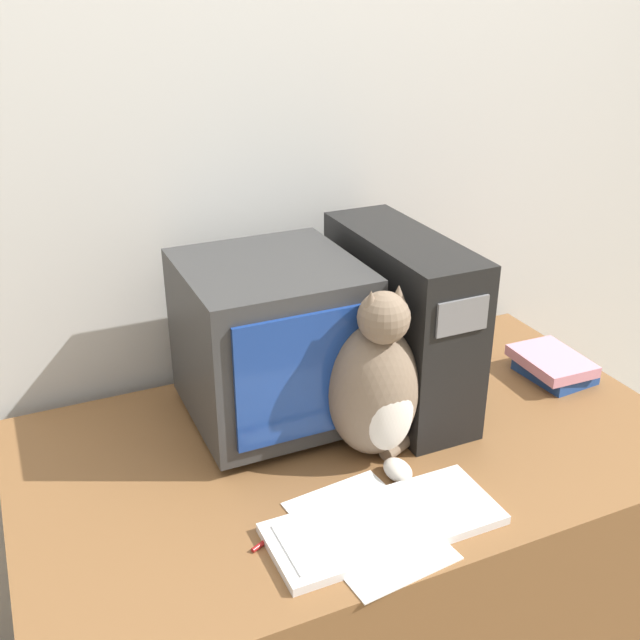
# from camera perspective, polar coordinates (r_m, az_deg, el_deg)

# --- Properties ---
(wall_back) EXTENTS (7.00, 0.05, 2.50)m
(wall_back) POSITION_cam_1_polar(r_m,az_deg,el_deg) (1.87, -3.75, 12.31)
(wall_back) COLOR silver
(wall_back) RESTS_ON ground_plane
(desk) EXTENTS (1.45, 0.83, 0.72)m
(desk) POSITION_cam_1_polar(r_m,az_deg,el_deg) (1.90, 2.52, -18.24)
(desk) COLOR brown
(desk) RESTS_ON ground_plane
(crt_monitor) EXTENTS (0.37, 0.39, 0.38)m
(crt_monitor) POSITION_cam_1_polar(r_m,az_deg,el_deg) (1.66, -3.73, -1.62)
(crt_monitor) COLOR #333333
(crt_monitor) RESTS_ON desk
(computer_tower) EXTENTS (0.17, 0.48, 0.41)m
(computer_tower) POSITION_cam_1_polar(r_m,az_deg,el_deg) (1.75, 6.09, -0.04)
(computer_tower) COLOR black
(computer_tower) RESTS_ON desk
(keyboard) EXTENTS (0.44, 0.18, 0.02)m
(keyboard) POSITION_cam_1_polar(r_m,az_deg,el_deg) (1.45, 4.91, -15.18)
(keyboard) COLOR silver
(keyboard) RESTS_ON desk
(cat) EXTENTS (0.27, 0.25, 0.39)m
(cat) POSITION_cam_1_polar(r_m,az_deg,el_deg) (1.56, 4.24, -5.02)
(cat) COLOR #7A6651
(cat) RESTS_ON desk
(book_stack) EXTENTS (0.16, 0.20, 0.06)m
(book_stack) POSITION_cam_1_polar(r_m,az_deg,el_deg) (1.99, 17.35, -3.34)
(book_stack) COLOR #234793
(book_stack) RESTS_ON desk
(pen) EXTENTS (0.14, 0.07, 0.01)m
(pen) POSITION_cam_1_polar(r_m,az_deg,el_deg) (1.44, -2.95, -15.65)
(pen) COLOR maroon
(pen) RESTS_ON desk
(paper_sheet) EXTENTS (0.24, 0.32, 0.00)m
(paper_sheet) POSITION_cam_1_polar(r_m,az_deg,el_deg) (1.44, 3.66, -15.67)
(paper_sheet) COLOR white
(paper_sheet) RESTS_ON desk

